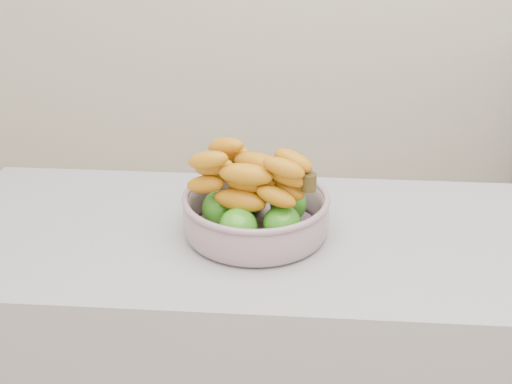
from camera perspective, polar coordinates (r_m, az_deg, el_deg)
fruit_bowl at (r=1.53m, az=-0.03°, el=-1.26°), size 0.32×0.32×0.19m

